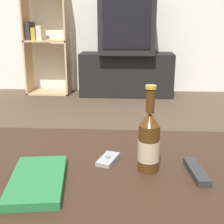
% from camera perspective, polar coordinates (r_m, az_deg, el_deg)
% --- Properties ---
extents(coffee_table, '(1.40, 0.78, 0.41)m').
position_cam_1_polar(coffee_table, '(1.02, -5.15, -13.15)').
color(coffee_table, '#332116').
rests_on(coffee_table, ground_plane).
extents(tv_stand, '(1.07, 0.38, 0.50)m').
position_cam_1_polar(tv_stand, '(3.69, 2.65, 6.88)').
color(tv_stand, black).
rests_on(tv_stand, ground_plane).
extents(television, '(0.61, 0.61, 0.66)m').
position_cam_1_polar(television, '(3.64, 2.78, 15.91)').
color(television, black).
rests_on(television, tv_stand).
extents(bookshelf, '(0.50, 0.30, 1.26)m').
position_cam_1_polar(bookshelf, '(3.83, -12.18, 12.90)').
color(bookshelf, tan).
rests_on(bookshelf, ground_plane).
extents(beer_bottle, '(0.07, 0.07, 0.27)m').
position_cam_1_polar(beer_bottle, '(0.97, 6.77, -5.47)').
color(beer_bottle, '#47280F').
rests_on(beer_bottle, coffee_table).
extents(cell_phone, '(0.08, 0.11, 0.02)m').
position_cam_1_polar(cell_phone, '(1.06, -0.72, -8.63)').
color(cell_phone, gray).
rests_on(cell_phone, coffee_table).
extents(remote_control, '(0.06, 0.16, 0.02)m').
position_cam_1_polar(remote_control, '(1.01, 15.17, -10.34)').
color(remote_control, '#282828').
rests_on(remote_control, coffee_table).
extents(table_book, '(0.19, 0.30, 0.02)m').
position_cam_1_polar(table_book, '(0.95, -13.47, -12.05)').
color(table_book, '#236B38').
rests_on(table_book, coffee_table).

